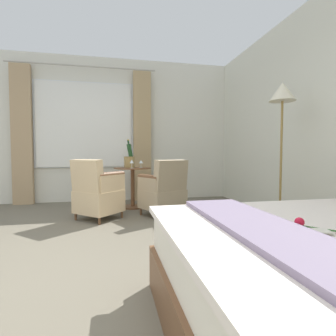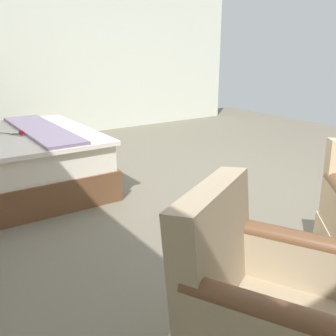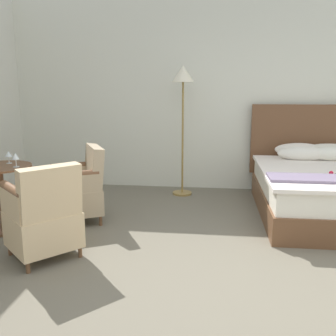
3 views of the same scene
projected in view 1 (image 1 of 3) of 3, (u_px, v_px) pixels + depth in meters
The scene contains 9 objects.
ground_plane at pixel (45, 275), 2.08m from camera, with size 8.19×8.19×0.00m, color #6D6656.
wall_window_side at pixel (85, 130), 5.31m from camera, with size 0.27×6.10×2.91m.
floor_lamp_brass at pixel (282, 108), 3.22m from camera, with size 0.32×0.32×1.84m.
side_table_round at pixel (133, 183), 4.68m from camera, with size 0.66×0.66×0.72m.
champagne_bucket at pixel (129, 160), 4.71m from camera, with size 0.20×0.20×0.50m.
wine_glass_near_bucket at pixel (132, 162), 4.44m from camera, with size 0.07×0.07×0.15m.
wine_glass_near_edge at pixel (141, 162), 4.65m from camera, with size 0.08×0.08×0.13m.
armchair_by_window at pixel (164, 191), 4.07m from camera, with size 0.76×0.77×0.88m.
armchair_facing_bed at pixel (97, 193), 3.83m from camera, with size 0.79×0.78×0.89m.
Camera 1 is at (2.19, 0.54, 0.96)m, focal length 28.00 mm.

